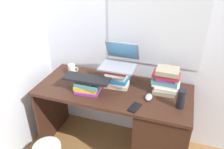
% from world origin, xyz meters
% --- Properties ---
extents(ground_plane, '(6.00, 6.00, 0.00)m').
position_xyz_m(ground_plane, '(0.00, 0.00, 0.00)').
color(ground_plane, olive).
extents(wall_back, '(6.00, 0.06, 2.60)m').
position_xyz_m(wall_back, '(0.00, 0.36, 1.30)').
color(wall_back, silver).
rests_on(wall_back, ground).
extents(wall_left, '(0.05, 6.00, 2.60)m').
position_xyz_m(wall_left, '(-0.91, 0.00, 1.30)').
color(wall_left, silver).
rests_on(wall_left, ground).
extents(desk, '(1.45, 0.63, 0.75)m').
position_xyz_m(desk, '(0.37, -0.02, 0.41)').
color(desk, '#381E14').
rests_on(desk, ground).
extents(book_stack_tall, '(0.23, 0.20, 0.20)m').
position_xyz_m(book_stack_tall, '(0.02, 0.06, 0.85)').
color(book_stack_tall, beige).
rests_on(book_stack_tall, desk).
extents(book_stack_keyboard_riser, '(0.25, 0.18, 0.13)m').
position_xyz_m(book_stack_keyboard_riser, '(-0.21, -0.12, 0.81)').
color(book_stack_keyboard_riser, '#8C338C').
rests_on(book_stack_keyboard_riser, desk).
extents(book_stack_side, '(0.25, 0.19, 0.24)m').
position_xyz_m(book_stack_side, '(0.46, 0.10, 0.86)').
color(book_stack_side, gray).
rests_on(book_stack_side, desk).
extents(laptop, '(0.32, 0.32, 0.21)m').
position_xyz_m(laptop, '(0.02, 0.12, 1.00)').
color(laptop, gray).
rests_on(laptop, book_stack_tall).
extents(keyboard, '(0.42, 0.15, 0.02)m').
position_xyz_m(keyboard, '(-0.21, -0.12, 0.88)').
color(keyboard, black).
rests_on(keyboard, book_stack_keyboard_riser).
extents(computer_mouse, '(0.06, 0.10, 0.04)m').
position_xyz_m(computer_mouse, '(0.34, -0.06, 0.76)').
color(computer_mouse, '#A5A8AD').
rests_on(computer_mouse, desk).
extents(mug, '(0.11, 0.07, 0.10)m').
position_xyz_m(mug, '(-0.51, 0.15, 0.80)').
color(mug, white).
rests_on(mug, desk).
extents(water_bottle, '(0.07, 0.07, 0.17)m').
position_xyz_m(water_bottle, '(0.61, -0.09, 0.83)').
color(water_bottle, black).
rests_on(water_bottle, desk).
extents(cell_phone, '(0.10, 0.15, 0.01)m').
position_xyz_m(cell_phone, '(0.26, -0.22, 0.75)').
color(cell_phone, black).
rests_on(cell_phone, desk).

